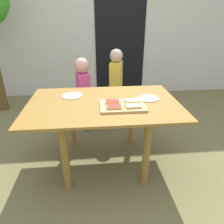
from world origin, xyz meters
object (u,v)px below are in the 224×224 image
object	(u,v)px
pizza_slice_near_right	(133,106)
child_right	(116,85)
pizza_slice_far_right	(132,101)
child_left	(83,89)
plate_white_left	(72,96)
pizza_slice_far_left	(112,102)
dining_table	(104,112)
pizza_slice_near_left	(114,107)
plate_white_right	(149,98)
cutting_board	(122,106)

from	to	relation	value
pizza_slice_near_right	child_right	distance (m)	0.99
pizza_slice_far_right	child_right	world-z (taller)	child_right
pizza_slice_far_right	child_left	bearing A→B (deg)	119.83
plate_white_left	child_left	bearing A→B (deg)	81.39
pizza_slice_far_left	child_right	world-z (taller)	child_right
pizza_slice_far_right	dining_table	bearing A→B (deg)	168.63
pizza_slice_near_right	pizza_slice_near_left	distance (m)	0.16
pizza_slice_near_left	plate_white_left	bearing A→B (deg)	136.28
pizza_slice_near_right	child_right	size ratio (longest dim) A/B	0.13
dining_table	pizza_slice_far_left	size ratio (longest dim) A/B	10.22
child_left	child_right	distance (m)	0.43
pizza_slice_far_left	child_left	size ratio (longest dim) A/B	0.14
child_left	pizza_slice_near_left	bearing A→B (deg)	-72.61
pizza_slice_near_left	plate_white_right	xyz separation A→B (m)	(0.36, 0.23, -0.02)
plate_white_right	child_right	distance (m)	0.80
cutting_board	pizza_slice_far_left	distance (m)	0.10
pizza_slice_far_right	plate_white_left	size ratio (longest dim) A/B	0.67
pizza_slice_far_left	child_left	distance (m)	0.89
dining_table	pizza_slice_near_right	bearing A→B (deg)	-35.44
child_right	plate_white_left	bearing A→B (deg)	-129.64
pizza_slice_far_right	pizza_slice_near_left	bearing A→B (deg)	-143.91
pizza_slice_far_left	pizza_slice_near_left	bearing A→B (deg)	-88.60
pizza_slice_far_right	plate_white_right	distance (m)	0.21
pizza_slice_near_left	pizza_slice_far_left	world-z (taller)	same
pizza_slice_near_right	pizza_slice_far_right	bearing A→B (deg)	84.82
pizza_slice_far_right	plate_white_right	xyz separation A→B (m)	(0.19, 0.10, -0.02)
dining_table	child_right	distance (m)	0.84
pizza_slice_far_left	plate_white_left	size ratio (longest dim) A/B	0.68
pizza_slice_far_right	plate_white_left	distance (m)	0.61
pizza_slice_near_left	child_left	distance (m)	1.00
pizza_slice_near_left	pizza_slice_far_left	bearing A→B (deg)	91.40
plate_white_left	child_right	world-z (taller)	child_right
child_right	dining_table	bearing A→B (deg)	-104.58
dining_table	child_right	world-z (taller)	child_right
plate_white_left	dining_table	bearing A→B (deg)	-32.02
pizza_slice_far_left	plate_white_right	world-z (taller)	pizza_slice_far_left
child_right	pizza_slice_far_right	bearing A→B (deg)	-87.03
pizza_slice_near_right	pizza_slice_far_right	xyz separation A→B (m)	(0.01, 0.12, 0.00)
pizza_slice_far_right	child_left	xyz separation A→B (m)	(-0.47, 0.82, -0.15)
pizza_slice_near_left	child_right	bearing A→B (deg)	82.55
pizza_slice_near_left	child_right	size ratio (longest dim) A/B	0.13
child_left	plate_white_right	bearing A→B (deg)	-47.49
dining_table	pizza_slice_far_left	world-z (taller)	pizza_slice_far_left
pizza_slice_far_right	child_left	distance (m)	0.96
pizza_slice_near_left	pizza_slice_far_left	size ratio (longest dim) A/B	0.99
pizza_slice_far_right	pizza_slice_near_right	bearing A→B (deg)	-95.18
dining_table	child_left	world-z (taller)	child_left
pizza_slice_far_right	pizza_slice_far_left	bearing A→B (deg)	-176.84
pizza_slice_near_left	child_left	world-z (taller)	child_left
pizza_slice_far_left	child_right	distance (m)	0.89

